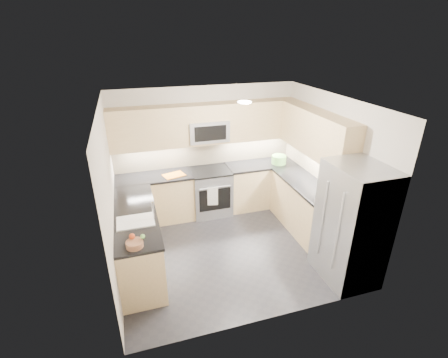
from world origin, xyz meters
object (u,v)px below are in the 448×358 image
(microwave, at_px, (208,130))
(utensil_bowl, at_px, (279,160))
(fruit_basket, at_px, (135,244))
(gas_range, at_px, (211,192))
(cutting_board, at_px, (174,175))
(refrigerator, at_px, (352,224))

(microwave, relative_size, utensil_bowl, 2.58)
(microwave, distance_m, fruit_basket, 2.81)
(gas_range, bearing_deg, cutting_board, -175.51)
(gas_range, distance_m, microwave, 1.25)
(microwave, distance_m, utensil_bowl, 1.59)
(refrigerator, bearing_deg, microwave, 119.62)
(microwave, bearing_deg, gas_range, -90.00)
(gas_range, relative_size, refrigerator, 0.51)
(refrigerator, bearing_deg, cutting_board, 132.48)
(utensil_bowl, relative_size, cutting_board, 0.76)
(utensil_bowl, bearing_deg, gas_range, 176.82)
(gas_range, height_order, microwave, microwave)
(microwave, distance_m, refrigerator, 3.04)
(gas_range, relative_size, microwave, 1.20)
(cutting_board, bearing_deg, utensil_bowl, -0.61)
(utensil_bowl, distance_m, fruit_basket, 3.60)
(gas_range, height_order, utensil_bowl, utensil_bowl)
(refrigerator, xyz_separation_m, cutting_board, (-2.17, 2.37, 0.05))
(gas_range, distance_m, utensil_bowl, 1.54)
(cutting_board, bearing_deg, microwave, 14.16)
(gas_range, relative_size, fruit_basket, 4.19)
(utensil_bowl, xyz_separation_m, cutting_board, (-2.15, 0.02, -0.08))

